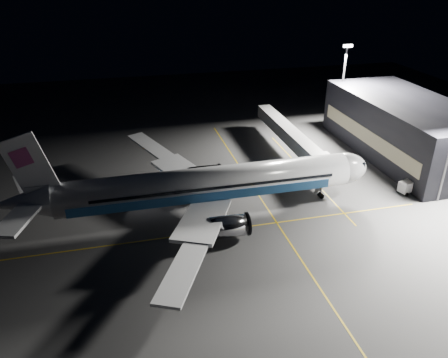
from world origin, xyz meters
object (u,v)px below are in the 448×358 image
baggage_tug (134,183)px  safety_cone_a (158,203)px  service_truck (409,186)px  safety_cone_c (226,191)px  safety_cone_b (223,172)px  jet_bridge (292,137)px  floodlight_mast_north (343,80)px  airliner (202,185)px

baggage_tug → safety_cone_a: baggage_tug is taller
service_truck → baggage_tug: size_ratio=1.88×
safety_cone_c → service_truck: bearing=-13.1°
safety_cone_b → safety_cone_c: safety_cone_c is taller
safety_cone_a → safety_cone_b: safety_cone_a is taller
jet_bridge → floodlight_mast_north: 24.06m
floodlight_mast_north → service_truck: bearing=-95.0°
safety_cone_c → jet_bridge: bearing=35.1°
airliner → safety_cone_c: size_ratio=91.31×
safety_cone_c → floodlight_mast_north: bearing=36.5°
safety_cone_a → safety_cone_c: 12.49m
floodlight_mast_north → jet_bridge: bearing=-142.3°
service_truck → safety_cone_a: (-45.01, 6.28, -0.95)m
jet_bridge → service_truck: 25.18m
baggage_tug → safety_cone_a: (3.61, -7.96, -0.45)m
floodlight_mast_north → safety_cone_a: floodlight_mast_north is taller
airliner → safety_cone_a: size_ratio=101.01×
baggage_tug → safety_cone_c: bearing=-36.2°
service_truck → airliner: bearing=160.0°
service_truck → safety_cone_a: bearing=154.8°
safety_cone_a → safety_cone_b: size_ratio=1.14×
baggage_tug → safety_cone_c: (16.03, -6.66, -0.42)m
airliner → safety_cone_c: airliner is taller
airliner → safety_cone_c: (5.52, 5.70, -4.83)m
floodlight_mast_north → baggage_tug: (-51.59, -19.62, -11.62)m
jet_bridge → floodlight_mast_north: floodlight_mast_north is taller
jet_bridge → safety_cone_b: (-16.11, -4.06, -4.32)m
airliner → safety_cone_b: airliner is taller
baggage_tug → safety_cone_a: bearing=-79.2°
service_truck → baggage_tug: bearing=146.5°
safety_cone_a → safety_cone_c: size_ratio=0.90×
floodlight_mast_north → safety_cone_b: size_ratio=38.91×
airliner → safety_cone_b: size_ratio=115.57×
airliner → jet_bridge: 29.31m
baggage_tug → safety_cone_b: baggage_tug is taller
safety_cone_c → airliner: bearing=-134.1°
service_truck → baggage_tug: (-48.61, 14.24, -0.50)m
floodlight_mast_north → baggage_tug: bearing=-159.2°
floodlight_mast_north → baggage_tug: 56.40m
safety_cone_b → safety_cone_c: (-1.45, -8.30, 0.07)m
baggage_tug → safety_cone_b: (17.48, 1.64, -0.49)m
airliner → service_truck: size_ratio=12.54×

